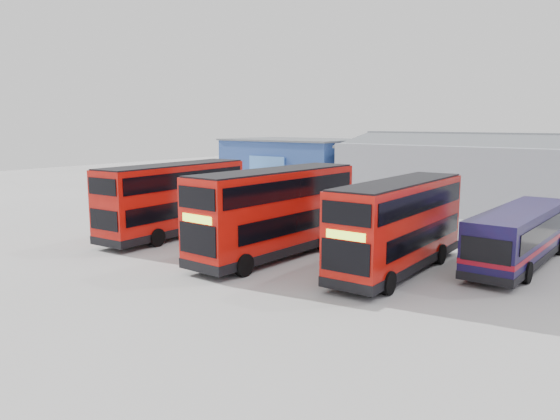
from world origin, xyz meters
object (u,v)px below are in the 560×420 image
(double_decker_left, at_px, (174,201))
(double_decker_right, at_px, (398,227))
(single_decker_blue, at_px, (519,238))
(double_decker_centre, at_px, (275,214))
(panel_van, at_px, (235,186))
(office_block, at_px, (295,166))
(maintenance_shed, at_px, (555,179))

(double_decker_left, height_order, double_decker_right, double_decker_left)
(double_decker_right, xyz_separation_m, single_decker_blue, (4.00, 4.47, -0.71))
(double_decker_centre, xyz_separation_m, double_decker_right, (6.03, 1.32, -0.13))
(double_decker_right, relative_size, panel_van, 1.89)
(office_block, relative_size, single_decker_blue, 1.23)
(double_decker_centre, relative_size, single_decker_blue, 1.05)
(double_decker_centre, height_order, panel_van, double_decker_centre)
(maintenance_shed, bearing_deg, office_block, -174.79)
(double_decker_right, bearing_deg, office_block, 134.00)
(maintenance_shed, xyz_separation_m, panel_van, (-23.50, -8.64, -1.37))
(panel_van, bearing_deg, maintenance_shed, 24.80)
(double_decker_centre, distance_m, single_decker_blue, 11.61)
(double_decker_left, distance_m, double_decker_centre, 7.82)
(maintenance_shed, relative_size, single_decker_blue, 3.06)
(double_decker_left, relative_size, single_decker_blue, 1.03)
(single_decker_blue, relative_size, panel_van, 1.92)
(office_block, relative_size, double_decker_left, 1.20)
(single_decker_blue, xyz_separation_m, panel_van, (-25.56, 7.92, -0.10))
(maintenance_shed, xyz_separation_m, double_decker_centre, (-7.97, -22.35, -0.42))
(double_decker_right, relative_size, single_decker_blue, 0.99)
(office_block, bearing_deg, double_decker_right, -43.47)
(double_decker_left, relative_size, panel_van, 1.97)
(double_decker_centre, distance_m, panel_van, 20.74)
(office_block, xyz_separation_m, double_decker_left, (6.22, -20.09, -0.45))
(double_decker_right, height_order, single_decker_blue, double_decker_right)
(double_decker_left, xyz_separation_m, single_decker_blue, (17.85, 5.54, -0.79))
(double_decker_right, distance_m, single_decker_blue, 6.04)
(office_block, xyz_separation_m, maintenance_shed, (22.00, 2.01, 0.02))
(maintenance_shed, xyz_separation_m, double_decker_left, (-15.78, -22.10, -0.47))
(maintenance_shed, distance_m, double_decker_centre, 23.73)
(maintenance_shed, height_order, panel_van, maintenance_shed)
(double_decker_left, distance_m, panel_van, 15.54)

